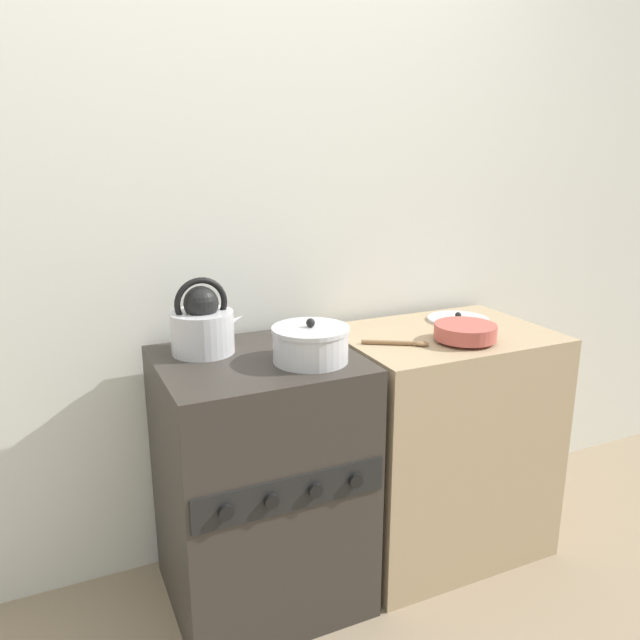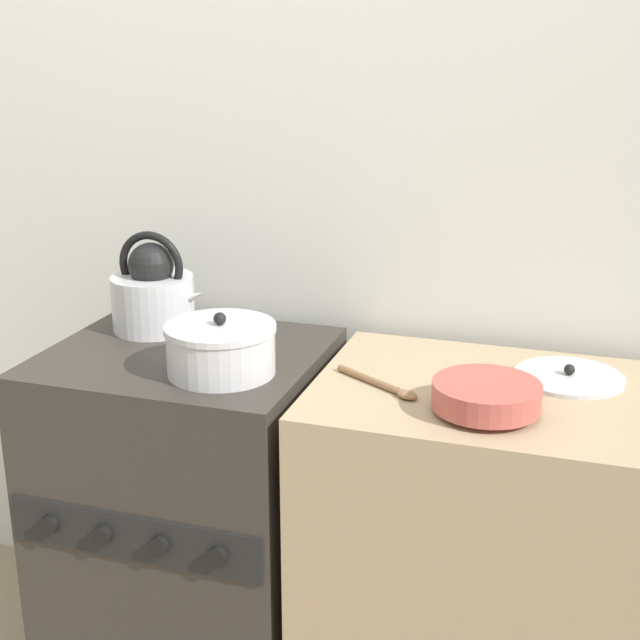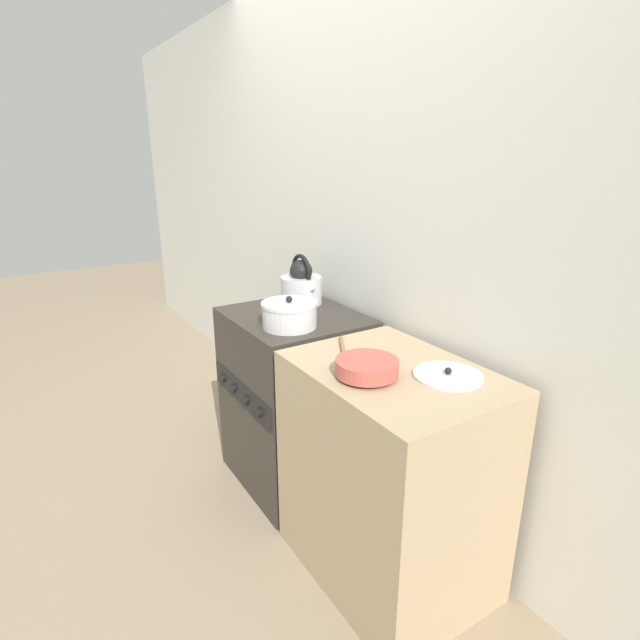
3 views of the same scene
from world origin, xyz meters
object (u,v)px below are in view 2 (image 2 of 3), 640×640
Objects in this scene: stove at (192,516)px; cooking_pot at (221,349)px; loose_pot_lid at (569,377)px; enamel_bowl at (486,396)px; kettle at (153,293)px.

cooking_pot is at bearing -35.38° from stove.
stove is 3.71× the size of loose_pot_lid.
enamel_bowl is at bearing -9.67° from stove.
kettle is 1.06× the size of loose_pot_lid.
kettle is 0.36m from cooking_pot.
cooking_pot is at bearing -163.63° from loose_pot_lid.
cooking_pot reaches higher than loose_pot_lid.
stove is 4.08× the size of enamel_bowl.
cooking_pot is 0.76m from loose_pot_lid.
kettle is 1.03× the size of cooking_pot.
kettle is 1.02m from loose_pot_lid.
enamel_bowl is (0.58, -0.02, -0.03)m from cooking_pot.
enamel_bowl is 0.91× the size of loose_pot_lid.
stove is at bearing -172.61° from loose_pot_lid.
kettle reaches higher than loose_pot_lid.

